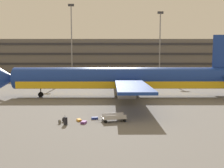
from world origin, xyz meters
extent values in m
plane|color=slate|center=(0.00, 0.00, 0.00)|extent=(600.00, 600.00, 0.00)
cube|color=#605B56|center=(0.00, 47.99, 6.51)|extent=(163.38, 15.30, 13.02)
cube|color=#2D2D33|center=(0.00, 40.24, 1.63)|extent=(161.74, 0.24, 0.70)
cube|color=#2D2D33|center=(0.00, 40.24, 4.88)|extent=(161.74, 0.24, 0.70)
cube|color=#2D2D33|center=(0.00, 40.24, 8.14)|extent=(161.74, 0.24, 0.70)
cube|color=#2D2D33|center=(0.00, 40.24, 11.40)|extent=(161.74, 0.24, 0.70)
cylinder|color=navy|center=(1.19, -0.28, 3.34)|extent=(37.44, 3.95, 3.74)
cube|color=yellow|center=(1.19, -0.28, 2.31)|extent=(35.94, 3.87, 1.20)
cone|color=navy|center=(-18.54, -0.39, 3.34)|extent=(3.01, 3.57, 3.55)
cube|color=navy|center=(18.88, 3.38, 3.81)|extent=(1.83, 5.62, 0.20)
cube|color=navy|center=(2.25, -10.00, 3.06)|extent=(4.49, 15.74, 0.36)
cube|color=navy|center=(2.14, 9.46, 3.06)|extent=(4.49, 15.74, 0.36)
cylinder|color=#9E9EA3|center=(1.73, -7.17, 1.73)|extent=(2.69, 2.07, 2.06)
cylinder|color=#9E9EA3|center=(1.65, 6.62, 1.73)|extent=(2.69, 2.07, 2.06)
cylinder|color=black|center=(-13.02, -0.36, 0.45)|extent=(0.90, 0.36, 0.90)
cylinder|color=slate|center=(-13.02, -0.36, 1.19)|extent=(0.20, 0.20, 1.47)
cylinder|color=black|center=(2.70, -1.86, 0.45)|extent=(0.90, 0.36, 0.90)
cylinder|color=slate|center=(2.70, -1.86, 1.19)|extent=(0.20, 0.20, 1.47)
cylinder|color=black|center=(2.68, 1.32, 0.45)|extent=(0.90, 0.36, 0.90)
cylinder|color=slate|center=(2.68, 1.32, 1.19)|extent=(0.20, 0.20, 1.47)
cylinder|color=gray|center=(-13.16, 36.27, 11.35)|extent=(0.36, 0.36, 22.71)
cube|color=#333338|center=(-13.16, 36.27, 23.06)|extent=(1.80, 0.50, 0.70)
cylinder|color=gray|center=(14.56, 36.27, 10.22)|extent=(0.36, 0.36, 20.43)
cube|color=#333338|center=(14.56, 36.27, 20.78)|extent=(1.80, 0.50, 0.70)
cube|color=#72388C|center=(-3.46, -18.52, 0.13)|extent=(0.63, 0.83, 0.26)
cube|color=black|center=(-3.56, -18.90, 0.13)|extent=(0.23, 0.09, 0.02)
cube|color=orange|center=(-4.09, -17.46, 0.11)|extent=(0.67, 0.82, 0.22)
cube|color=black|center=(-3.94, -17.81, 0.11)|extent=(0.20, 0.11, 0.02)
cube|color=navy|center=(-2.44, -16.65, 0.12)|extent=(0.80, 0.57, 0.25)
cube|color=black|center=(-2.06, -16.56, 0.12)|extent=(0.07, 0.21, 0.02)
cube|color=black|center=(-5.27, -19.15, 0.44)|extent=(0.44, 0.46, 0.79)
cylinder|color=#333338|center=(-5.40, -19.11, 0.91)|extent=(0.02, 0.02, 0.15)
cylinder|color=#333338|center=(-5.25, -19.28, 0.91)|extent=(0.02, 0.02, 0.15)
cube|color=black|center=(-5.33, -19.19, 0.99)|extent=(0.16, 0.18, 0.02)
cylinder|color=black|center=(-5.31, -18.96, 0.03)|extent=(0.05, 0.05, 0.05)
cylinder|color=black|center=(-5.10, -19.21, 0.03)|extent=(0.05, 0.05, 0.05)
cylinder|color=black|center=(-5.45, -19.09, 0.03)|extent=(0.05, 0.05, 0.05)
cylinder|color=black|center=(-5.24, -19.33, 0.03)|extent=(0.05, 0.05, 0.05)
ellipsoid|color=gray|center=(-5.97, -18.59, 0.21)|extent=(0.40, 0.35, 0.42)
ellipsoid|color=gray|center=(-5.93, -18.50, 0.15)|extent=(0.26, 0.19, 0.19)
torus|color=black|center=(-5.99, -18.63, 0.43)|extent=(0.08, 0.04, 0.08)
cube|color=black|center=(-6.10, -18.65, 0.21)|extent=(0.04, 0.04, 0.36)
cube|color=black|center=(-5.93, -18.73, 0.21)|extent=(0.04, 0.04, 0.36)
ellipsoid|color=black|center=(-5.72, -17.80, 0.24)|extent=(0.42, 0.40, 0.48)
ellipsoid|color=black|center=(-5.79, -17.71, 0.17)|extent=(0.26, 0.24, 0.22)
torus|color=black|center=(-5.70, -17.83, 0.49)|extent=(0.07, 0.06, 0.08)
cube|color=black|center=(-5.73, -17.94, 0.24)|extent=(0.04, 0.04, 0.41)
cube|color=black|center=(-5.58, -17.82, 0.24)|extent=(0.04, 0.04, 0.41)
cube|color=#B7B7BC|center=(-0.27, -17.63, 0.42)|extent=(2.82, 1.84, 0.12)
cylinder|color=#4C4C51|center=(-1.88, -17.99, 0.18)|extent=(0.69, 0.20, 0.05)
cube|color=#B7B7BC|center=(-0.13, -18.23, 0.62)|extent=(2.42, 0.58, 0.40)
cube|color=#B7B7BC|center=(-0.40, -17.03, 0.62)|extent=(2.42, 0.58, 0.40)
cylinder|color=black|center=(-1.16, -18.40, 0.18)|extent=(0.37, 0.18, 0.36)
cylinder|color=black|center=(-1.40, -17.32, 0.18)|extent=(0.37, 0.18, 0.36)
cylinder|color=black|center=(0.87, -17.94, 0.18)|extent=(0.37, 0.18, 0.36)
cylinder|color=black|center=(0.62, -16.86, 0.18)|extent=(0.37, 0.18, 0.36)
camera|label=1|loc=(-0.48, -44.96, 6.94)|focal=41.10mm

